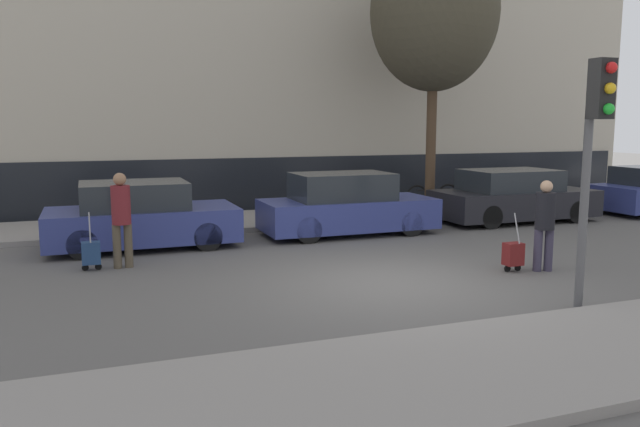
# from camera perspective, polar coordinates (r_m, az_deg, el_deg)

# --- Properties ---
(ground_plane) EXTENTS (80.00, 80.00, 0.00)m
(ground_plane) POSITION_cam_1_polar(r_m,az_deg,el_deg) (10.51, 6.55, -6.30)
(ground_plane) COLOR #565451
(sidewalk_near) EXTENTS (28.00, 2.50, 0.12)m
(sidewalk_near) POSITION_cam_1_polar(r_m,az_deg,el_deg) (7.51, 19.97, -12.31)
(sidewalk_near) COLOR gray
(sidewalk_near) RESTS_ON ground_plane
(sidewalk_far) EXTENTS (28.00, 3.00, 0.12)m
(sidewalk_far) POSITION_cam_1_polar(r_m,az_deg,el_deg) (16.90, -4.27, -0.50)
(sidewalk_far) COLOR gray
(sidewalk_far) RESTS_ON ground_plane
(building_facade) EXTENTS (28.00, 2.86, 12.43)m
(building_facade) POSITION_cam_1_polar(r_m,az_deg,el_deg) (20.50, -7.44, 18.24)
(building_facade) COLOR #B7AD99
(building_facade) RESTS_ON ground_plane
(parked_car_0) EXTENTS (3.93, 1.91, 1.40)m
(parked_car_0) POSITION_cam_1_polar(r_m,az_deg,el_deg) (13.79, -16.08, -0.30)
(parked_car_0) COLOR navy
(parked_car_0) RESTS_ON ground_plane
(parked_car_1) EXTENTS (4.12, 1.71, 1.47)m
(parked_car_1) POSITION_cam_1_polar(r_m,az_deg,el_deg) (14.82, 2.43, 0.69)
(parked_car_1) COLOR navy
(parked_car_1) RESTS_ON ground_plane
(parked_car_2) EXTENTS (4.35, 1.88, 1.40)m
(parked_car_2) POSITION_cam_1_polar(r_m,az_deg,el_deg) (17.57, 17.22, 1.44)
(parked_car_2) COLOR black
(parked_car_2) RESTS_ON ground_plane
(pedestrian_left) EXTENTS (0.35, 0.34, 1.75)m
(pedestrian_left) POSITION_cam_1_polar(r_m,az_deg,el_deg) (11.87, -17.71, -0.06)
(pedestrian_left) COLOR #4C4233
(pedestrian_left) RESTS_ON ground_plane
(trolley_left) EXTENTS (0.34, 0.29, 1.06)m
(trolley_left) POSITION_cam_1_polar(r_m,az_deg,el_deg) (11.95, -20.20, -3.42)
(trolley_left) COLOR navy
(trolley_left) RESTS_ON ground_plane
(pedestrian_right) EXTENTS (0.34, 0.34, 1.63)m
(pedestrian_right) POSITION_cam_1_polar(r_m,az_deg,el_deg) (11.77, 19.86, -0.58)
(pedestrian_right) COLOR #383347
(pedestrian_right) RESTS_ON ground_plane
(trolley_right) EXTENTS (0.34, 0.29, 1.06)m
(trolley_right) POSITION_cam_1_polar(r_m,az_deg,el_deg) (11.66, 17.25, -3.56)
(trolley_right) COLOR maroon
(trolley_right) RESTS_ON ground_plane
(traffic_light) EXTENTS (0.28, 0.47, 3.49)m
(traffic_light) POSITION_cam_1_polar(r_m,az_deg,el_deg) (9.31, 23.83, 6.72)
(traffic_light) COLOR #515154
(traffic_light) RESTS_ON ground_plane
(parked_bicycle) EXTENTS (1.77, 0.06, 0.96)m
(parked_bicycle) POSITION_cam_1_polar(r_m,az_deg,el_deg) (18.75, 10.24, 1.59)
(parked_bicycle) COLOR black
(parked_bicycle) RESTS_ON sidewalk_far
(bare_tree_near_crossing) EXTENTS (3.52, 3.52, 7.68)m
(bare_tree_near_crossing) POSITION_cam_1_polar(r_m,az_deg,el_deg) (18.20, 10.41, 17.62)
(bare_tree_near_crossing) COLOR #4C3826
(bare_tree_near_crossing) RESTS_ON sidewalk_far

